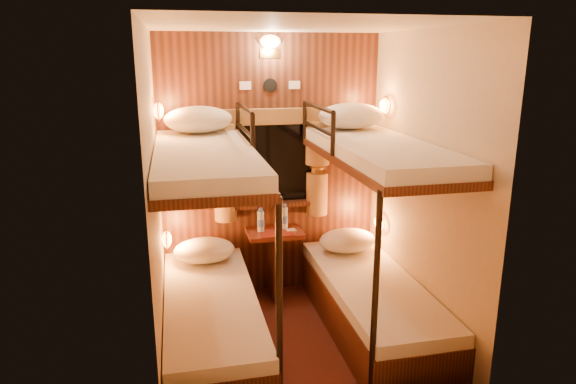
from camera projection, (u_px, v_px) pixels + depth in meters
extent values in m
plane|color=#3A140F|center=(296.00, 343.00, 4.06)|extent=(2.10, 2.10, 0.00)
plane|color=silver|center=(297.00, 25.00, 3.44)|extent=(2.10, 2.10, 0.00)
plane|color=#C6B293|center=(270.00, 168.00, 4.74)|extent=(2.40, 0.00, 2.40)
plane|color=#C6B293|center=(342.00, 249.00, 2.76)|extent=(2.40, 0.00, 2.40)
plane|color=#C6B293|center=(156.00, 206.00, 3.54)|extent=(0.00, 2.40, 2.40)
plane|color=#C6B293|center=(422.00, 190.00, 3.96)|extent=(0.00, 2.40, 2.40)
cube|color=#32180D|center=(271.00, 168.00, 4.72)|extent=(2.00, 0.03, 2.40)
cube|color=#32180D|center=(212.00, 328.00, 3.94)|extent=(0.70, 1.90, 0.35)
cube|color=white|center=(211.00, 302.00, 3.88)|extent=(0.68, 1.88, 0.10)
cube|color=#32180D|center=(205.00, 166.00, 3.61)|extent=(0.70, 1.90, 0.06)
cube|color=white|center=(204.00, 155.00, 3.59)|extent=(0.68, 1.88, 0.10)
cylinder|color=black|center=(279.00, 315.00, 3.02)|extent=(0.04, 0.04, 1.45)
cylinder|color=black|center=(238.00, 122.00, 4.47)|extent=(0.04, 0.04, 0.32)
cylinder|color=black|center=(253.00, 137.00, 3.67)|extent=(0.04, 0.04, 0.32)
cylinder|color=black|center=(244.00, 109.00, 4.02)|extent=(0.04, 0.85, 0.04)
cylinder|color=black|center=(245.00, 130.00, 4.07)|extent=(0.03, 0.85, 0.03)
cube|color=#32180D|center=(371.00, 311.00, 4.21)|extent=(0.70, 1.90, 0.35)
cube|color=white|center=(372.00, 286.00, 4.16)|extent=(0.68, 1.88, 0.10)
cube|color=#32180D|center=(378.00, 158.00, 3.88)|extent=(0.70, 1.90, 0.06)
cube|color=white|center=(378.00, 148.00, 3.86)|extent=(0.68, 1.88, 0.10)
cylinder|color=black|center=(375.00, 305.00, 3.15)|extent=(0.04, 0.04, 1.45)
cylinder|color=black|center=(305.00, 121.00, 4.59)|extent=(0.04, 0.04, 0.32)
cylinder|color=black|center=(333.00, 134.00, 3.79)|extent=(0.04, 0.04, 0.32)
cylinder|color=black|center=(318.00, 107.00, 4.15)|extent=(0.04, 0.85, 0.04)
cylinder|color=black|center=(318.00, 128.00, 4.19)|extent=(0.03, 0.85, 0.03)
cube|color=black|center=(271.00, 163.00, 4.69)|extent=(0.98, 0.02, 0.78)
cube|color=black|center=(271.00, 163.00, 4.68)|extent=(0.90, 0.01, 0.70)
cube|color=#32180D|center=(272.00, 204.00, 4.75)|extent=(1.00, 0.12, 0.04)
cube|color=olive|center=(271.00, 116.00, 4.55)|extent=(1.10, 0.06, 0.14)
cylinder|color=olive|center=(224.00, 146.00, 4.51)|extent=(0.22, 0.22, 0.40)
cylinder|color=olive|center=(224.00, 172.00, 4.57)|extent=(0.11, 0.11, 0.12)
cylinder|color=olive|center=(225.00, 199.00, 4.64)|extent=(0.20, 0.20, 0.40)
torus|color=#B78635|center=(224.00, 172.00, 4.57)|extent=(0.14, 0.14, 0.02)
cylinder|color=olive|center=(318.00, 143.00, 4.69)|extent=(0.22, 0.22, 0.40)
cylinder|color=olive|center=(317.00, 167.00, 4.75)|extent=(0.11, 0.11, 0.12)
cylinder|color=olive|center=(317.00, 193.00, 4.82)|extent=(0.20, 0.20, 0.40)
torus|color=#B78635|center=(317.00, 167.00, 4.75)|extent=(0.14, 0.14, 0.02)
cylinder|color=black|center=(270.00, 85.00, 4.51)|extent=(0.12, 0.02, 0.12)
cube|color=silver|center=(245.00, 86.00, 4.46)|extent=(0.10, 0.01, 0.07)
cube|color=silver|center=(294.00, 85.00, 4.56)|extent=(0.10, 0.01, 0.07)
cube|color=#B78635|center=(270.00, 54.00, 4.44)|extent=(0.18, 0.01, 0.08)
ellipsoid|color=#FFCC8C|center=(270.00, 41.00, 4.40)|extent=(0.18, 0.09, 0.11)
ellipsoid|color=orange|center=(167.00, 239.00, 4.34)|extent=(0.08, 0.20, 0.13)
torus|color=#B78635|center=(167.00, 239.00, 4.34)|extent=(0.02, 0.17, 0.17)
ellipsoid|color=orange|center=(158.00, 111.00, 4.06)|extent=(0.08, 0.20, 0.13)
torus|color=#B78635|center=(158.00, 111.00, 4.06)|extent=(0.02, 0.17, 0.17)
ellipsoid|color=orange|center=(380.00, 224.00, 4.74)|extent=(0.08, 0.20, 0.13)
torus|color=#B78635|center=(380.00, 224.00, 4.74)|extent=(0.02, 0.17, 0.17)
ellipsoid|color=orange|center=(385.00, 106.00, 4.46)|extent=(0.08, 0.20, 0.13)
torus|color=#B78635|center=(385.00, 106.00, 4.46)|extent=(0.02, 0.17, 0.17)
cube|color=maroon|center=(275.00, 233.00, 4.70)|extent=(0.50, 0.34, 0.04)
cube|color=#32180D|center=(275.00, 266.00, 4.78)|extent=(0.08, 0.30, 0.61)
cube|color=#65100D|center=(275.00, 231.00, 4.69)|extent=(0.30, 0.34, 0.01)
cylinder|color=#99BFE5|center=(261.00, 222.00, 4.65)|extent=(0.06, 0.06, 0.19)
cylinder|color=#4566CF|center=(261.00, 223.00, 4.66)|extent=(0.06, 0.06, 0.07)
cylinder|color=#4566CF|center=(261.00, 209.00, 4.62)|extent=(0.03, 0.03, 0.03)
cylinder|color=#99BFE5|center=(284.00, 218.00, 4.73)|extent=(0.07, 0.07, 0.20)
cylinder|color=#4566CF|center=(284.00, 219.00, 4.73)|extent=(0.07, 0.07, 0.07)
cylinder|color=#4566CF|center=(284.00, 205.00, 4.70)|extent=(0.04, 0.04, 0.03)
cube|color=silver|center=(291.00, 230.00, 4.71)|extent=(0.10, 0.08, 0.01)
cube|color=silver|center=(283.00, 228.00, 4.77)|extent=(0.09, 0.08, 0.01)
ellipsoid|color=silver|center=(204.00, 250.00, 4.47)|extent=(0.53, 0.38, 0.21)
ellipsoid|color=silver|center=(347.00, 240.00, 4.71)|extent=(0.53, 0.38, 0.21)
ellipsoid|color=silver|center=(198.00, 119.00, 4.20)|extent=(0.56, 0.40, 0.22)
ellipsoid|color=silver|center=(351.00, 116.00, 4.42)|extent=(0.57, 0.41, 0.22)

